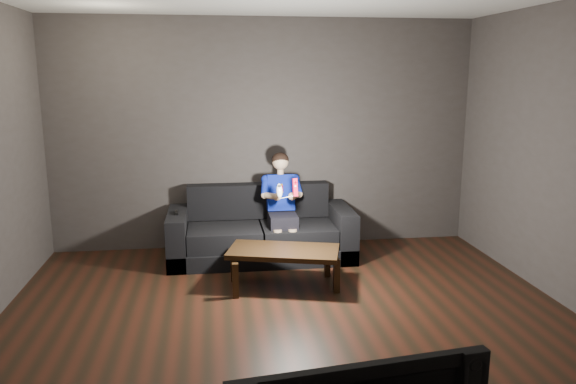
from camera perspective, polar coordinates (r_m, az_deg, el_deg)
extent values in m
plane|color=black|center=(4.64, 0.78, -14.40)|extent=(5.00, 5.00, 0.00)
cube|color=#3E3936|center=(6.68, -2.39, 5.85)|extent=(5.00, 0.04, 2.70)
cube|color=#3E3936|center=(1.87, 12.59, -10.74)|extent=(5.00, 0.04, 2.70)
cube|color=black|center=(6.42, -2.74, -5.94)|extent=(2.06, 0.89, 0.18)
cube|color=black|center=(6.25, -6.46, -4.61)|extent=(0.80, 0.63, 0.22)
cube|color=black|center=(6.32, 1.05, -4.35)|extent=(0.80, 0.63, 0.22)
cube|color=black|center=(6.62, -3.05, -0.86)|extent=(1.65, 0.21, 0.40)
cube|color=black|center=(6.36, -11.14, -4.53)|extent=(0.21, 0.89, 0.56)
cube|color=black|center=(6.51, 5.41, -3.97)|extent=(0.21, 0.89, 0.56)
cube|color=black|center=(6.23, -0.54, -2.89)|extent=(0.31, 0.39, 0.14)
cube|color=navy|center=(6.36, -0.77, -0.03)|extent=(0.31, 0.22, 0.43)
cube|color=#EBA504|center=(6.27, -0.68, 0.36)|extent=(0.09, 0.09, 0.10)
cube|color=#AF0021|center=(6.26, -0.67, 0.35)|extent=(0.06, 0.06, 0.07)
cylinder|color=#DCB38C|center=(6.32, -0.78, 2.05)|extent=(0.07, 0.07, 0.06)
sphere|color=#DCB38C|center=(6.30, -0.78, 3.10)|extent=(0.18, 0.18, 0.18)
ellipsoid|color=black|center=(6.31, -0.79, 3.30)|extent=(0.19, 0.19, 0.16)
cylinder|color=navy|center=(6.26, -2.41, 0.48)|extent=(0.08, 0.23, 0.20)
cylinder|color=navy|center=(6.31, 1.00, 0.58)|extent=(0.08, 0.23, 0.20)
cylinder|color=#DCB38C|center=(6.12, -1.74, -0.22)|extent=(0.14, 0.24, 0.11)
cylinder|color=#DCB38C|center=(6.15, 0.80, -0.15)|extent=(0.14, 0.24, 0.11)
sphere|color=#DCB38C|center=(6.03, -1.12, -0.49)|extent=(0.09, 0.09, 0.09)
sphere|color=#DCB38C|center=(6.05, 0.42, -0.45)|extent=(0.09, 0.09, 0.09)
cylinder|color=#DCB38C|center=(6.09, -1.05, -5.44)|extent=(0.09, 0.09, 0.35)
cylinder|color=#DCB38C|center=(6.11, 0.47, -5.37)|extent=(0.09, 0.09, 0.35)
cube|color=red|center=(5.81, 0.73, 0.48)|extent=(0.06, 0.08, 0.19)
cube|color=maroon|center=(5.78, 0.76, 0.96)|extent=(0.03, 0.01, 0.03)
cylinder|color=white|center=(5.79, 0.76, 0.32)|extent=(0.02, 0.01, 0.02)
ellipsoid|color=white|center=(5.80, -0.87, 0.13)|extent=(0.07, 0.10, 0.16)
cylinder|color=black|center=(5.76, -0.83, 0.63)|extent=(0.03, 0.01, 0.03)
cube|color=black|center=(6.23, -11.27, -2.06)|extent=(0.04, 0.14, 0.03)
cube|color=black|center=(6.27, -11.25, -1.83)|extent=(0.02, 0.02, 0.00)
cube|color=black|center=(5.49, -0.45, -6.07)|extent=(1.16, 0.79, 0.05)
cube|color=black|center=(5.31, -5.37, -8.95)|extent=(0.06, 0.06, 0.34)
cube|color=black|center=(5.43, 4.96, -8.47)|extent=(0.06, 0.06, 0.34)
cube|color=black|center=(5.72, -5.56, -7.41)|extent=(0.06, 0.06, 0.34)
cube|color=black|center=(5.83, 4.02, -7.00)|extent=(0.06, 0.06, 0.34)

